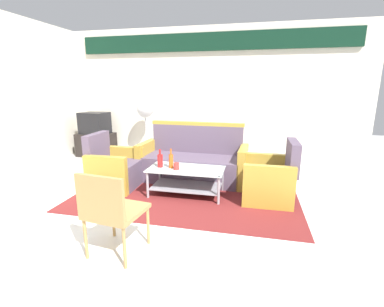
% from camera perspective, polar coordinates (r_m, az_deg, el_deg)
% --- Properties ---
extents(ground_plane, '(14.00, 14.00, 0.00)m').
position_cam_1_polar(ground_plane, '(3.52, -4.61, -12.72)').
color(ground_plane, white).
extents(wall_back, '(6.52, 0.19, 2.80)m').
position_cam_1_polar(wall_back, '(6.13, 3.84, 12.90)').
color(wall_back, silver).
rests_on(wall_back, ground).
extents(rug, '(3.21, 2.06, 0.01)m').
position_cam_1_polar(rug, '(4.17, -1.02, -8.24)').
color(rug, maroon).
rests_on(rug, ground).
extents(couch, '(1.83, 0.81, 0.96)m').
position_cam_1_polar(couch, '(4.66, 0.25, -1.80)').
color(couch, '#5B4C60').
rests_on(couch, rug).
extents(armchair_left, '(0.71, 0.77, 0.85)m').
position_cam_1_polar(armchair_left, '(4.51, -15.87, -3.25)').
color(armchair_left, '#5B4C60').
rests_on(armchair_left, rug).
extents(armchair_right, '(0.70, 0.76, 0.85)m').
position_cam_1_polar(armchair_right, '(4.02, 15.95, -5.36)').
color(armchair_right, '#5B4C60').
rests_on(armchair_right, rug).
extents(coffee_table, '(1.10, 0.60, 0.40)m').
position_cam_1_polar(coffee_table, '(4.04, -1.16, -4.95)').
color(coffee_table, silver).
rests_on(coffee_table, rug).
extents(bottle_red, '(0.08, 0.08, 0.27)m').
position_cam_1_polar(bottle_red, '(4.05, -6.66, -1.43)').
color(bottle_red, red).
rests_on(bottle_red, coffee_table).
extents(bottle_orange, '(0.06, 0.06, 0.29)m').
position_cam_1_polar(bottle_orange, '(4.00, -4.39, -1.48)').
color(bottle_orange, '#D85919').
rests_on(bottle_orange, coffee_table).
extents(cup, '(0.08, 0.08, 0.10)m').
position_cam_1_polar(cup, '(3.92, -3.28, -2.66)').
color(cup, red).
rests_on(cup, coffee_table).
extents(tv_stand, '(0.80, 0.50, 0.52)m').
position_cam_1_polar(tv_stand, '(6.71, -19.29, 1.77)').
color(tv_stand, black).
rests_on(tv_stand, ground).
extents(television, '(0.65, 0.52, 0.48)m').
position_cam_1_polar(television, '(6.63, -19.62, 6.00)').
color(television, black).
rests_on(television, tv_stand).
extents(pedestal_fan, '(0.36, 0.36, 1.27)m').
position_cam_1_polar(pedestal_fan, '(6.08, -9.70, 8.37)').
color(pedestal_fan, '#2D2D33').
rests_on(pedestal_fan, ground).
extents(wicker_chair, '(0.54, 0.54, 0.84)m').
position_cam_1_polar(wicker_chair, '(2.65, -16.66, -10.79)').
color(wicker_chair, '#AD844C').
rests_on(wicker_chair, ground).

